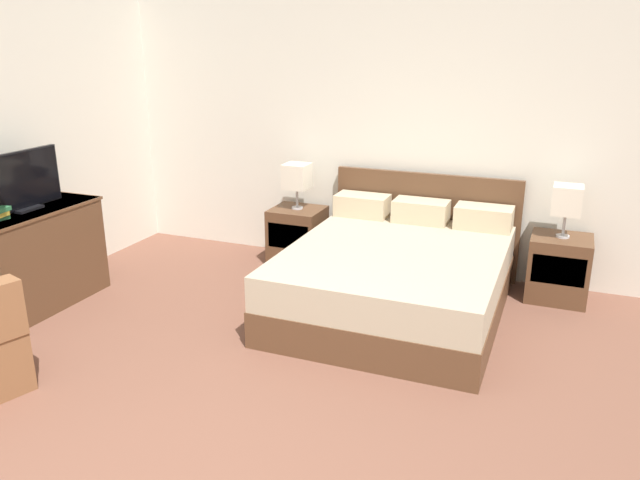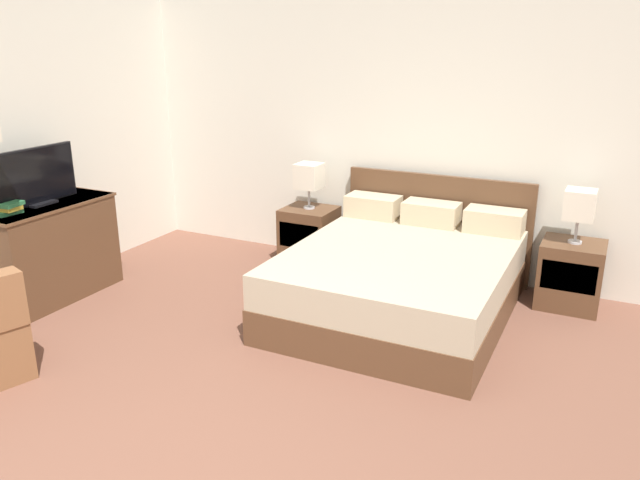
% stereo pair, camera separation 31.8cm
% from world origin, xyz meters
% --- Properties ---
extents(wall_back, '(6.87, 0.06, 2.53)m').
position_xyz_m(wall_back, '(0.00, 3.74, 1.27)').
color(wall_back, silver).
rests_on(wall_back, ground).
extents(bed, '(1.74, 2.06, 0.96)m').
position_xyz_m(bed, '(0.29, 2.69, 0.30)').
color(bed, brown).
rests_on(bed, ground).
extents(nightstand_left, '(0.50, 0.45, 0.56)m').
position_xyz_m(nightstand_left, '(-0.93, 3.42, 0.28)').
color(nightstand_left, brown).
rests_on(nightstand_left, ground).
extents(nightstand_right, '(0.50, 0.45, 0.56)m').
position_xyz_m(nightstand_right, '(1.51, 3.42, 0.28)').
color(nightstand_right, brown).
rests_on(nightstand_right, ground).
extents(table_lamp_left, '(0.23, 0.23, 0.44)m').
position_xyz_m(table_lamp_left, '(-0.93, 3.42, 0.87)').
color(table_lamp_left, '#B7B7BC').
rests_on(table_lamp_left, nightstand_left).
extents(table_lamp_right, '(0.23, 0.23, 0.44)m').
position_xyz_m(table_lamp_right, '(1.51, 3.42, 0.87)').
color(table_lamp_right, '#B7B7BC').
rests_on(table_lamp_right, nightstand_right).
extents(dresser, '(0.55, 1.14, 0.84)m').
position_xyz_m(dresser, '(-2.54, 1.66, 0.43)').
color(dresser, brown).
rests_on(dresser, ground).
extents(tv, '(0.18, 0.77, 0.47)m').
position_xyz_m(tv, '(-2.54, 1.63, 1.06)').
color(tv, black).
rests_on(tv, dresser).
extents(book_red_cover, '(0.20, 0.21, 0.03)m').
position_xyz_m(book_red_cover, '(-2.54, 1.31, 0.85)').
color(book_red_cover, '#2D7042').
rests_on(book_red_cover, dresser).
extents(book_blue_cover, '(0.24, 0.16, 0.03)m').
position_xyz_m(book_blue_cover, '(-2.54, 1.31, 0.88)').
color(book_blue_cover, gold).
rests_on(book_blue_cover, book_red_cover).
extents(book_small_top, '(0.27, 0.21, 0.03)m').
position_xyz_m(book_small_top, '(-2.54, 1.31, 0.92)').
color(book_small_top, '#2D7042').
rests_on(book_small_top, book_blue_cover).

